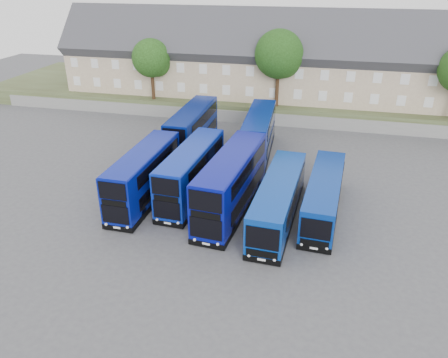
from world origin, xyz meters
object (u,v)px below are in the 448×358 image
dd_front_mid (192,174)px  coach_east_a (278,201)px  tree_west (152,59)px  dd_front_left (144,177)px  tree_mid (280,56)px

dd_front_mid → coach_east_a: bearing=-12.9°
dd_front_mid → tree_west: tree_west is taller
coach_east_a → dd_front_left: bearing=179.4°
tree_west → tree_mid: 16.04m
dd_front_mid → tree_mid: 22.81m
dd_front_mid → tree_west: size_ratio=1.41×
coach_east_a → tree_mid: (-3.10, 23.71, 6.46)m
dd_front_left → tree_mid: tree_mid is taller
dd_front_left → tree_west: (-7.97, 22.54, 4.98)m
dd_front_mid → coach_east_a: 7.85m
dd_front_left → coach_east_a: 11.15m
dd_front_left → dd_front_mid: bearing=23.2°
tree_west → tree_mid: (16.00, 0.50, 1.02)m
dd_front_left → tree_mid: (8.03, 23.04, 6.00)m
dd_front_left → dd_front_mid: size_ratio=0.99×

